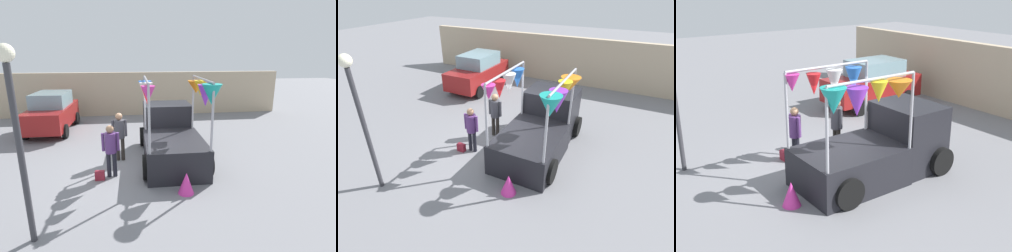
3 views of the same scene
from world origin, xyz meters
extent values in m
plane|color=slate|center=(0.00, 0.00, 0.00)|extent=(60.00, 60.00, 0.00)
cube|color=black|center=(1.17, -0.31, 0.50)|extent=(1.90, 2.60, 1.00)
cube|color=black|center=(1.17, 1.69, 0.90)|extent=(1.80, 1.40, 1.80)
cube|color=#8CB2C6|center=(1.17, 1.69, 1.35)|extent=(1.76, 1.37, 0.60)
cylinder|color=black|center=(0.22, 2.04, 0.38)|extent=(0.22, 0.76, 0.76)
cylinder|color=black|center=(2.12, 2.04, 0.38)|extent=(0.22, 0.76, 0.76)
cylinder|color=black|center=(0.22, -1.01, 0.38)|extent=(0.22, 0.76, 0.76)
cylinder|color=black|center=(2.12, -1.01, 0.38)|extent=(0.22, 0.76, 0.76)
cylinder|color=#A5A5AD|center=(0.30, 0.91, 1.96)|extent=(0.07, 0.07, 1.91)
cylinder|color=#A5A5AD|center=(2.04, 0.91, 1.96)|extent=(0.07, 0.07, 1.91)
cylinder|color=#A5A5AD|center=(0.30, -1.53, 1.96)|extent=(0.07, 0.07, 1.91)
cylinder|color=#A5A5AD|center=(2.04, -1.53, 1.96)|extent=(0.07, 0.07, 1.91)
cylinder|color=#A5A5AD|center=(0.30, -0.31, 2.91)|extent=(0.07, 2.44, 0.07)
cylinder|color=#A5A5AD|center=(2.04, -0.31, 2.91)|extent=(0.07, 2.44, 0.07)
cone|color=#D83399|center=(0.30, -1.36, 2.64)|extent=(0.52, 0.52, 0.42)
cone|color=teal|center=(2.04, -1.36, 2.59)|extent=(0.80, 0.80, 0.57)
cone|color=red|center=(0.30, -0.75, 2.52)|extent=(0.52, 0.52, 0.54)
cone|color=purple|center=(2.04, -0.75, 2.47)|extent=(0.68, 0.68, 0.65)
cone|color=white|center=(0.30, -0.14, 2.50)|extent=(0.60, 0.60, 0.62)
cone|color=yellow|center=(2.04, -0.14, 2.60)|extent=(0.53, 0.53, 0.49)
cone|color=blue|center=(0.30, 0.47, 2.48)|extent=(0.61, 0.61, 0.63)
cone|color=orange|center=(2.04, 0.47, 2.58)|extent=(0.83, 0.83, 0.42)
cube|color=maroon|center=(-4.03, 4.70, 0.77)|extent=(1.70, 4.00, 0.90)
cube|color=#72939E|center=(-4.03, 4.85, 1.55)|extent=(1.50, 2.10, 0.66)
cylinder|color=black|center=(-4.88, 5.95, 0.32)|extent=(0.18, 0.64, 0.64)
cylinder|color=black|center=(-3.18, 5.95, 0.32)|extent=(0.18, 0.64, 0.64)
cylinder|color=black|center=(-4.88, 3.45, 0.32)|extent=(0.18, 0.64, 0.64)
cylinder|color=black|center=(-3.18, 3.45, 0.32)|extent=(0.18, 0.64, 0.64)
cylinder|color=black|center=(-0.91, -0.70, 0.39)|extent=(0.13, 0.13, 0.78)
cylinder|color=black|center=(-0.73, -0.70, 0.39)|extent=(0.13, 0.13, 0.78)
cylinder|color=#593372|center=(-0.82, -0.70, 1.09)|extent=(0.34, 0.34, 0.62)
sphere|color=#997051|center=(-0.82, -0.70, 1.52)|extent=(0.23, 0.23, 0.23)
cylinder|color=#593372|center=(-1.04, -0.70, 1.12)|extent=(0.09, 0.09, 0.56)
cylinder|color=#593372|center=(-0.60, -0.70, 1.12)|extent=(0.09, 0.09, 0.56)
cylinder|color=#2D2823|center=(-0.71, 0.57, 0.41)|extent=(0.13, 0.13, 0.82)
cylinder|color=#2D2823|center=(-0.53, 0.57, 0.41)|extent=(0.13, 0.13, 0.82)
cylinder|color=#3F3F47|center=(-0.62, 0.57, 1.15)|extent=(0.34, 0.34, 0.65)
sphere|color=#997051|center=(-0.62, 0.57, 1.60)|extent=(0.25, 0.25, 0.25)
cylinder|color=#3F3F47|center=(-0.84, 0.57, 1.18)|extent=(0.09, 0.09, 0.59)
cylinder|color=#3F3F47|center=(-0.40, 0.57, 1.18)|extent=(0.09, 0.09, 0.59)
cube|color=maroon|center=(-1.17, -0.90, 0.14)|extent=(0.28, 0.16, 0.28)
cylinder|color=#333338|center=(-2.18, -3.45, 1.76)|extent=(0.12, 0.12, 3.52)
cube|color=tan|center=(0.00, 7.87, 1.30)|extent=(18.00, 0.36, 2.60)
cone|color=#D83399|center=(1.25, -2.01, 0.30)|extent=(0.54, 0.54, 0.60)
camera|label=1|loc=(-0.06, -8.28, 3.67)|focal=28.00mm
camera|label=2|loc=(3.75, -6.99, 5.25)|focal=28.00mm
camera|label=3|loc=(8.91, -6.05, 4.97)|focal=45.00mm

